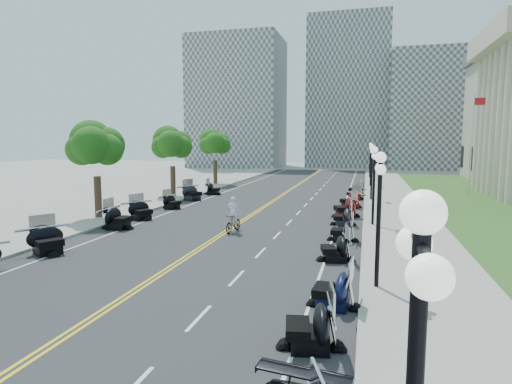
% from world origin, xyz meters
% --- Properties ---
extents(ground, '(160.00, 160.00, 0.00)m').
position_xyz_m(ground, '(0.00, 0.00, 0.00)').
color(ground, gray).
extents(road, '(16.00, 90.00, 0.01)m').
position_xyz_m(road, '(0.00, 10.00, 0.00)').
color(road, '#333335').
rests_on(road, ground).
extents(centerline_yellow_a, '(0.12, 90.00, 0.00)m').
position_xyz_m(centerline_yellow_a, '(-0.12, 10.00, 0.01)').
color(centerline_yellow_a, yellow).
rests_on(centerline_yellow_a, road).
extents(centerline_yellow_b, '(0.12, 90.00, 0.00)m').
position_xyz_m(centerline_yellow_b, '(0.12, 10.00, 0.01)').
color(centerline_yellow_b, yellow).
rests_on(centerline_yellow_b, road).
extents(edge_line_north, '(0.12, 90.00, 0.00)m').
position_xyz_m(edge_line_north, '(6.40, 10.00, 0.01)').
color(edge_line_north, white).
rests_on(edge_line_north, road).
extents(edge_line_south, '(0.12, 90.00, 0.00)m').
position_xyz_m(edge_line_south, '(-6.40, 10.00, 0.01)').
color(edge_line_south, white).
rests_on(edge_line_south, road).
extents(lane_dash_3, '(0.12, 2.00, 0.00)m').
position_xyz_m(lane_dash_3, '(3.20, -12.00, 0.01)').
color(lane_dash_3, white).
rests_on(lane_dash_3, road).
extents(lane_dash_4, '(0.12, 2.00, 0.00)m').
position_xyz_m(lane_dash_4, '(3.20, -8.00, 0.01)').
color(lane_dash_4, white).
rests_on(lane_dash_4, road).
extents(lane_dash_5, '(0.12, 2.00, 0.00)m').
position_xyz_m(lane_dash_5, '(3.20, -4.00, 0.01)').
color(lane_dash_5, white).
rests_on(lane_dash_5, road).
extents(lane_dash_6, '(0.12, 2.00, 0.00)m').
position_xyz_m(lane_dash_6, '(3.20, 0.00, 0.01)').
color(lane_dash_6, white).
rests_on(lane_dash_6, road).
extents(lane_dash_7, '(0.12, 2.00, 0.00)m').
position_xyz_m(lane_dash_7, '(3.20, 4.00, 0.01)').
color(lane_dash_7, white).
rests_on(lane_dash_7, road).
extents(lane_dash_8, '(0.12, 2.00, 0.00)m').
position_xyz_m(lane_dash_8, '(3.20, 8.00, 0.01)').
color(lane_dash_8, white).
rests_on(lane_dash_8, road).
extents(lane_dash_9, '(0.12, 2.00, 0.00)m').
position_xyz_m(lane_dash_9, '(3.20, 12.00, 0.01)').
color(lane_dash_9, white).
rests_on(lane_dash_9, road).
extents(lane_dash_10, '(0.12, 2.00, 0.00)m').
position_xyz_m(lane_dash_10, '(3.20, 16.00, 0.01)').
color(lane_dash_10, white).
rests_on(lane_dash_10, road).
extents(lane_dash_11, '(0.12, 2.00, 0.00)m').
position_xyz_m(lane_dash_11, '(3.20, 20.00, 0.01)').
color(lane_dash_11, white).
rests_on(lane_dash_11, road).
extents(lane_dash_12, '(0.12, 2.00, 0.00)m').
position_xyz_m(lane_dash_12, '(3.20, 24.00, 0.01)').
color(lane_dash_12, white).
rests_on(lane_dash_12, road).
extents(lane_dash_13, '(0.12, 2.00, 0.00)m').
position_xyz_m(lane_dash_13, '(3.20, 28.00, 0.01)').
color(lane_dash_13, white).
rests_on(lane_dash_13, road).
extents(lane_dash_14, '(0.12, 2.00, 0.00)m').
position_xyz_m(lane_dash_14, '(3.20, 32.00, 0.01)').
color(lane_dash_14, white).
rests_on(lane_dash_14, road).
extents(lane_dash_15, '(0.12, 2.00, 0.00)m').
position_xyz_m(lane_dash_15, '(3.20, 36.00, 0.01)').
color(lane_dash_15, white).
rests_on(lane_dash_15, road).
extents(lane_dash_16, '(0.12, 2.00, 0.00)m').
position_xyz_m(lane_dash_16, '(3.20, 40.00, 0.01)').
color(lane_dash_16, white).
rests_on(lane_dash_16, road).
extents(lane_dash_17, '(0.12, 2.00, 0.00)m').
position_xyz_m(lane_dash_17, '(3.20, 44.00, 0.01)').
color(lane_dash_17, white).
rests_on(lane_dash_17, road).
extents(lane_dash_18, '(0.12, 2.00, 0.00)m').
position_xyz_m(lane_dash_18, '(3.20, 48.00, 0.01)').
color(lane_dash_18, white).
rests_on(lane_dash_18, road).
extents(lane_dash_19, '(0.12, 2.00, 0.00)m').
position_xyz_m(lane_dash_19, '(3.20, 52.00, 0.01)').
color(lane_dash_19, white).
rests_on(lane_dash_19, road).
extents(sidewalk_north, '(5.00, 90.00, 0.15)m').
position_xyz_m(sidewalk_north, '(10.50, 10.00, 0.07)').
color(sidewalk_north, '#9E9991').
rests_on(sidewalk_north, ground).
extents(sidewalk_south, '(5.00, 90.00, 0.15)m').
position_xyz_m(sidewalk_south, '(-10.50, 10.00, 0.07)').
color(sidewalk_south, '#9E9991').
rests_on(sidewalk_south, ground).
extents(lawn, '(9.00, 60.00, 0.10)m').
position_xyz_m(lawn, '(17.50, 18.00, 0.05)').
color(lawn, '#356023').
rests_on(lawn, ground).
extents(distant_block_a, '(18.00, 14.00, 26.00)m').
position_xyz_m(distant_block_a, '(-18.00, 62.00, 13.00)').
color(distant_block_a, gray).
rests_on(distant_block_a, ground).
extents(distant_block_b, '(16.00, 12.00, 30.00)m').
position_xyz_m(distant_block_b, '(4.00, 68.00, 15.00)').
color(distant_block_b, gray).
rests_on(distant_block_b, ground).
extents(distant_block_c, '(20.00, 14.00, 22.00)m').
position_xyz_m(distant_block_c, '(22.00, 65.00, 11.00)').
color(distant_block_c, gray).
rests_on(distant_block_c, ground).
extents(street_lamp_1, '(0.50, 1.20, 4.90)m').
position_xyz_m(street_lamp_1, '(8.60, -8.00, 2.60)').
color(street_lamp_1, black).
rests_on(street_lamp_1, sidewalk_north).
extents(street_lamp_2, '(0.50, 1.20, 4.90)m').
position_xyz_m(street_lamp_2, '(8.60, 4.00, 2.60)').
color(street_lamp_2, black).
rests_on(street_lamp_2, sidewalk_north).
extents(street_lamp_3, '(0.50, 1.20, 4.90)m').
position_xyz_m(street_lamp_3, '(8.60, 16.00, 2.60)').
color(street_lamp_3, black).
rests_on(street_lamp_3, sidewalk_north).
extents(street_lamp_4, '(0.50, 1.20, 4.90)m').
position_xyz_m(street_lamp_4, '(8.60, 28.00, 2.60)').
color(street_lamp_4, black).
rests_on(street_lamp_4, sidewalk_north).
extents(street_lamp_5, '(0.50, 1.20, 4.90)m').
position_xyz_m(street_lamp_5, '(8.60, 40.00, 2.60)').
color(street_lamp_5, black).
rests_on(street_lamp_5, sidewalk_north).
extents(flagpole, '(1.10, 0.20, 10.00)m').
position_xyz_m(flagpole, '(18.00, 22.00, 5.00)').
color(flagpole, silver).
rests_on(flagpole, ground).
extents(tree_2, '(4.80, 4.80, 9.20)m').
position_xyz_m(tree_2, '(-10.00, 2.00, 4.75)').
color(tree_2, '#235619').
rests_on(tree_2, sidewalk_south).
extents(tree_3, '(4.80, 4.80, 9.20)m').
position_xyz_m(tree_3, '(-10.00, 14.00, 4.75)').
color(tree_3, '#235619').
rests_on(tree_3, sidewalk_south).
extents(tree_4, '(4.80, 4.80, 9.20)m').
position_xyz_m(tree_4, '(-10.00, 26.00, 4.75)').
color(tree_4, '#235619').
rests_on(tree_4, sidewalk_south).
extents(motorcycle_n_2, '(2.31, 2.31, 1.40)m').
position_xyz_m(motorcycle_n_2, '(6.79, -13.09, 0.70)').
color(motorcycle_n_2, black).
rests_on(motorcycle_n_2, road).
extents(motorcycle_n_3, '(2.12, 2.12, 1.39)m').
position_xyz_m(motorcycle_n_3, '(7.17, -10.08, 0.69)').
color(motorcycle_n_3, black).
rests_on(motorcycle_n_3, road).
extents(motorcycle_n_4, '(2.29, 2.29, 1.34)m').
position_xyz_m(motorcycle_n_4, '(6.84, -4.51, 0.67)').
color(motorcycle_n_4, black).
rests_on(motorcycle_n_4, road).
extents(motorcycle_n_5, '(1.91, 1.91, 1.30)m').
position_xyz_m(motorcycle_n_5, '(6.94, -0.45, 0.65)').
color(motorcycle_n_5, black).
rests_on(motorcycle_n_5, road).
extents(motorcycle_n_6, '(2.02, 2.02, 1.29)m').
position_xyz_m(motorcycle_n_6, '(6.71, 3.99, 0.64)').
color(motorcycle_n_6, black).
rests_on(motorcycle_n_6, road).
extents(motorcycle_n_7, '(2.84, 2.84, 1.56)m').
position_xyz_m(motorcycle_n_7, '(6.74, 7.02, 0.78)').
color(motorcycle_n_7, '#590A0C').
rests_on(motorcycle_n_7, road).
extents(motorcycle_n_8, '(2.94, 2.94, 1.48)m').
position_xyz_m(motorcycle_n_8, '(6.96, 11.21, 0.74)').
color(motorcycle_n_8, '#590A0C').
rests_on(motorcycle_n_8, road).
extents(motorcycle_n_9, '(2.58, 2.58, 1.31)m').
position_xyz_m(motorcycle_n_9, '(7.17, 16.45, 0.65)').
color(motorcycle_n_9, black).
rests_on(motorcycle_n_9, road).
extents(motorcycle_n_10, '(2.00, 2.00, 1.33)m').
position_xyz_m(motorcycle_n_10, '(7.07, 20.19, 0.67)').
color(motorcycle_n_10, black).
rests_on(motorcycle_n_10, road).
extents(motorcycle_s_4, '(2.99, 2.99, 1.52)m').
position_xyz_m(motorcycle_s_4, '(-6.76, -6.79, 0.76)').
color(motorcycle_s_4, black).
rests_on(motorcycle_s_4, road).
extents(motorcycle_s_5, '(2.33, 2.33, 1.56)m').
position_xyz_m(motorcycle_s_5, '(-6.72, -0.76, 0.78)').
color(motorcycle_s_5, black).
rests_on(motorcycle_s_5, road).
extents(motorcycle_s_6, '(2.82, 2.82, 1.45)m').
position_xyz_m(motorcycle_s_6, '(-6.99, 2.52, 0.72)').
color(motorcycle_s_6, black).
rests_on(motorcycle_s_6, road).
extents(motorcycle_s_7, '(2.22, 2.22, 1.28)m').
position_xyz_m(motorcycle_s_7, '(-6.93, 7.28, 0.64)').
color(motorcycle_s_7, black).
rests_on(motorcycle_s_7, road).
extents(motorcycle_s_8, '(2.99, 2.99, 1.56)m').
position_xyz_m(motorcycle_s_8, '(-7.29, 12.28, 0.78)').
color(motorcycle_s_8, black).
rests_on(motorcycle_s_8, road).
extents(motorcycle_s_9, '(1.98, 1.98, 1.34)m').
position_xyz_m(motorcycle_s_9, '(-6.87, 16.63, 0.67)').
color(motorcycle_s_9, black).
rests_on(motorcycle_s_9, road).
extents(bicycle, '(0.82, 1.92, 1.12)m').
position_xyz_m(bicycle, '(0.50, 0.12, 0.56)').
color(bicycle, '#A51414').
rests_on(bicycle, road).
extents(cyclist_rider, '(0.67, 0.44, 1.83)m').
position_xyz_m(cyclist_rider, '(0.50, 0.12, 2.03)').
color(cyclist_rider, white).
rests_on(cyclist_rider, bicycle).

